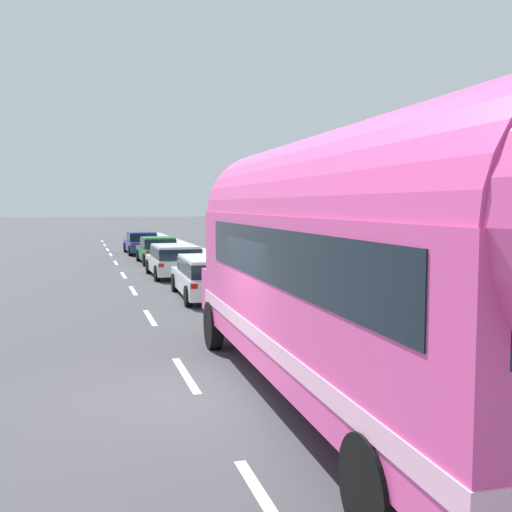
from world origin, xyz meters
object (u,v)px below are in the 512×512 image
car_second (174,259)px  car_third (158,249)px  painted_bus (361,259)px  car_fourth (141,242)px  car_lead (207,274)px

car_second → car_third: bearing=89.3°
car_second → car_third: (0.08, 6.42, -0.05)m
painted_bus → car_third: painted_bus is taller
car_third → car_fourth: (-0.22, 6.56, 0.01)m
painted_bus → car_second: 18.12m
car_third → car_second: bearing=-90.7°
painted_bus → car_third: 24.52m
car_lead → car_second: 6.26m
car_lead → car_third: same height
car_third → painted_bus: bearing=-90.4°
painted_bus → car_second: painted_bus is taller
painted_bus → car_second: (0.07, 18.06, -1.52)m
painted_bus → car_lead: bearing=88.9°
car_lead → car_fourth: 19.23m
car_second → car_fourth: same height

